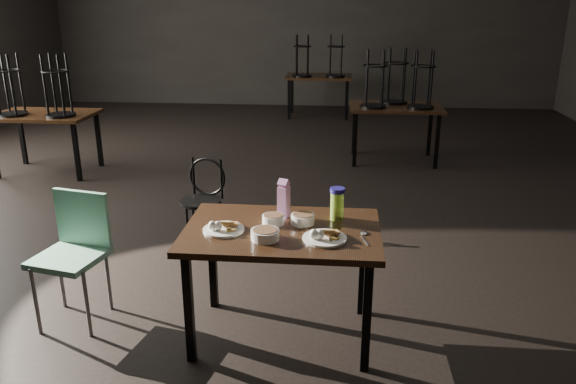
# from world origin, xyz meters

# --- Properties ---
(main_table) EXTENTS (1.20, 0.80, 0.75)m
(main_table) POSITION_xyz_m (0.44, -2.34, 0.67)
(main_table) COLOR black
(main_table) RESTS_ON ground
(plate_left) EXTENTS (0.25, 0.25, 0.08)m
(plate_left) POSITION_xyz_m (0.09, -2.41, 0.77)
(plate_left) COLOR white
(plate_left) RESTS_ON main_table
(plate_right) EXTENTS (0.26, 0.26, 0.08)m
(plate_right) POSITION_xyz_m (0.70, -2.48, 0.77)
(plate_right) COLOR white
(plate_right) RESTS_ON main_table
(bowl_near) EXTENTS (0.14, 0.14, 0.06)m
(bowl_near) POSITION_xyz_m (0.38, -2.26, 0.78)
(bowl_near) COLOR white
(bowl_near) RESTS_ON main_table
(bowl_far) EXTENTS (0.15, 0.15, 0.06)m
(bowl_far) POSITION_xyz_m (0.56, -2.24, 0.78)
(bowl_far) COLOR white
(bowl_far) RESTS_ON main_table
(bowl_big) EXTENTS (0.17, 0.17, 0.06)m
(bowl_big) POSITION_xyz_m (0.36, -2.51, 0.78)
(bowl_big) COLOR white
(bowl_big) RESTS_ON main_table
(juice_carton) EXTENTS (0.08, 0.08, 0.26)m
(juice_carton) POSITION_xyz_m (0.43, -2.14, 0.87)
(juice_carton) COLOR #891974
(juice_carton) RESTS_ON main_table
(water_bottle) EXTENTS (0.11, 0.11, 0.21)m
(water_bottle) POSITION_xyz_m (0.77, -2.15, 0.86)
(water_bottle) COLOR #A3D73F
(water_bottle) RESTS_ON main_table
(spoon) EXTENTS (0.06, 0.22, 0.01)m
(spoon) POSITION_xyz_m (0.94, -2.39, 0.75)
(spoon) COLOR silver
(spoon) RESTS_ON main_table
(bentwood_chair) EXTENTS (0.39, 0.38, 0.76)m
(bentwood_chair) POSITION_xyz_m (-0.40, -0.93, 0.45)
(bentwood_chair) COLOR black
(bentwood_chair) RESTS_ON ground
(school_chair) EXTENTS (0.48, 0.48, 0.88)m
(school_chair) POSITION_xyz_m (-0.96, -2.24, 0.53)
(school_chair) COLOR #70AE91
(school_chair) RESTS_ON ground
(bg_table_left) EXTENTS (1.20, 0.80, 1.48)m
(bg_table_left) POSITION_xyz_m (-2.85, 0.98, 0.75)
(bg_table_left) COLOR black
(bg_table_left) RESTS_ON ground
(bg_table_right) EXTENTS (1.20, 0.80, 1.48)m
(bg_table_right) POSITION_xyz_m (1.50, 1.93, 0.78)
(bg_table_right) COLOR black
(bg_table_right) RESTS_ON ground
(bg_table_far) EXTENTS (1.20, 0.80, 1.48)m
(bg_table_far) POSITION_xyz_m (0.38, 4.86, 0.75)
(bg_table_far) COLOR black
(bg_table_far) RESTS_ON ground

